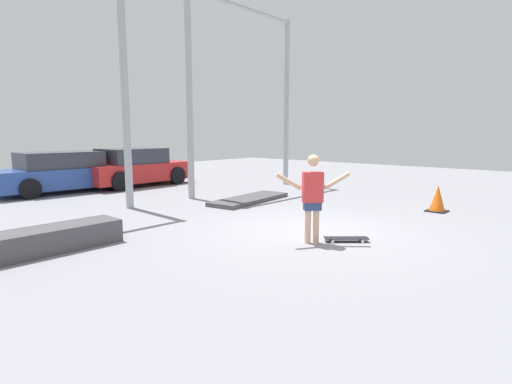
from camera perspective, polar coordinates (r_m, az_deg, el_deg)
name	(u,v)px	position (r m, az deg, el deg)	size (l,w,h in m)	color
ground_plane	(310,232)	(8.37, 7.72, -5.63)	(36.00, 36.00, 0.00)	gray
skateboarder	(313,194)	(7.35, 8.09, -0.28)	(1.09, 0.97, 1.64)	#DBAD89
skateboard	(346,238)	(7.72, 12.77, -6.47)	(0.71, 0.75, 0.08)	black
grind_box	(36,242)	(7.69, -28.86, -6.26)	(2.79, 0.68, 0.42)	#47474C
manual_pad	(250,199)	(11.94, -0.91, -1.04)	(2.90, 0.95, 0.12)	#47474C
canopy_support_left	(22,53)	(10.39, -30.40, 16.76)	(4.98, 0.20, 6.26)	#A5A8AD
canopy_support_right	(244,83)	(14.18, -1.73, 15.32)	(4.98, 0.20, 6.26)	#A5A8AD
parked_car_blue	(65,173)	(15.30, -25.63, 2.52)	(4.66, 2.08, 1.39)	#284793
parked_car_red	(135,168)	(16.12, -16.85, 3.34)	(4.20, 2.12, 1.45)	red
traffic_cone	(438,199)	(11.35, 24.51, -0.88)	(0.49, 0.49, 0.69)	black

